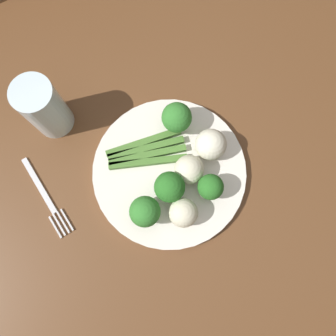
# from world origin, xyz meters

# --- Properties ---
(ground_plane) EXTENTS (6.00, 6.00, 0.02)m
(ground_plane) POSITION_xyz_m (0.00, 0.00, -0.01)
(ground_plane) COLOR #B7A88E
(dining_table) EXTENTS (1.11, 0.98, 0.75)m
(dining_table) POSITION_xyz_m (0.00, 0.00, 0.64)
(dining_table) COLOR brown
(dining_table) RESTS_ON ground_plane
(chair) EXTENTS (0.47, 0.47, 0.87)m
(chair) POSITION_xyz_m (0.01, -0.63, 0.50)
(chair) COLOR brown
(chair) RESTS_ON ground_plane
(plate) EXTENTS (0.28, 0.28, 0.01)m
(plate) POSITION_xyz_m (-0.04, -0.00, 0.76)
(plate) COLOR silver
(plate) RESTS_ON dining_table
(asparagus_bundle) EXTENTS (0.15, 0.09, 0.01)m
(asparagus_bundle) POSITION_xyz_m (-0.02, -0.05, 0.77)
(asparagus_bundle) COLOR #47752D
(asparagus_bundle) RESTS_ON plate
(broccoli_front) EXTENTS (0.05, 0.05, 0.07)m
(broccoli_front) POSITION_xyz_m (-0.10, -0.07, 0.81)
(broccoli_front) COLOR #609E3D
(broccoli_front) RESTS_ON plate
(broccoli_back_right) EXTENTS (0.05, 0.05, 0.06)m
(broccoli_back_right) POSITION_xyz_m (-0.02, 0.03, 0.81)
(broccoli_back_right) COLOR #568E33
(broccoli_back_right) RESTS_ON plate
(broccoli_back) EXTENTS (0.05, 0.05, 0.06)m
(broccoli_back) POSITION_xyz_m (0.03, 0.05, 0.81)
(broccoli_back) COLOR #609E3D
(broccoli_back) RESTS_ON plate
(broccoli_front_left) EXTENTS (0.04, 0.04, 0.06)m
(broccoli_front_left) POSITION_xyz_m (-0.08, 0.07, 0.80)
(broccoli_front_left) COLOR #568E33
(broccoli_front_left) RESTS_ON plate
(cauliflower_outer_edge) EXTENTS (0.06, 0.06, 0.06)m
(cauliflower_outer_edge) POSITION_xyz_m (-0.13, 0.00, 0.80)
(cauliflower_outer_edge) COLOR silver
(cauliflower_outer_edge) RESTS_ON plate
(cauliflower_edge) EXTENTS (0.05, 0.05, 0.05)m
(cauliflower_edge) POSITION_xyz_m (-0.02, 0.08, 0.79)
(cauliflower_edge) COLOR beige
(cauliflower_edge) RESTS_ON plate
(cauliflower_near_center) EXTENTS (0.05, 0.05, 0.05)m
(cauliflower_near_center) POSITION_xyz_m (-0.07, 0.02, 0.79)
(cauliflower_near_center) COLOR beige
(cauliflower_near_center) RESTS_ON plate
(fork) EXTENTS (0.03, 0.17, 0.00)m
(fork) POSITION_xyz_m (0.18, -0.07, 0.76)
(fork) COLOR silver
(fork) RESTS_ON dining_table
(water_glass) EXTENTS (0.07, 0.07, 0.13)m
(water_glass) POSITION_xyz_m (0.10, -0.20, 0.82)
(water_glass) COLOR silver
(water_glass) RESTS_ON dining_table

